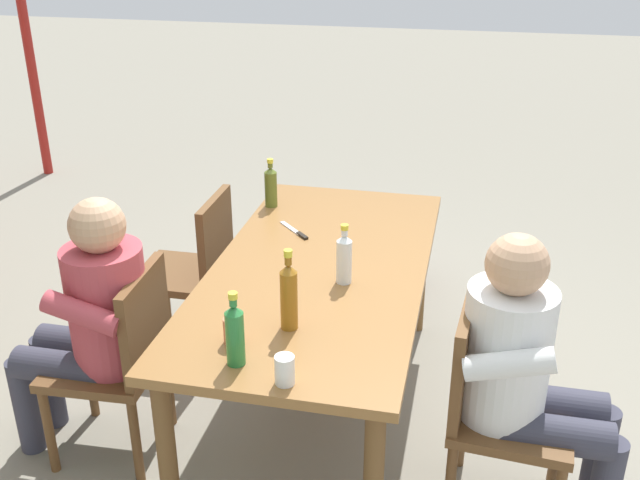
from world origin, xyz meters
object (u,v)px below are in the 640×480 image
Objects in this scene: bottle_clear at (344,258)px; backpack_by_near_side at (391,250)px; chair_far_left at (122,354)px; bottle_olive at (271,186)px; cup_terracotta at (233,330)px; person_in_plaid_shirt at (527,369)px; cup_white at (285,370)px; table_knife at (296,231)px; backpack_by_far_side at (351,253)px; bottle_green at (235,334)px; chair_near_left at (492,401)px; chair_far_right at (196,266)px; person_in_white_shirt at (92,317)px; bottle_amber at (290,295)px; dining_table at (320,284)px.

bottle_clear is 1.65m from backpack_by_near_side.
chair_far_left is at bearing 153.42° from backpack_by_near_side.
bottle_olive is 1.30m from cup_terracotta.
person_in_plaid_shirt reaches higher than bottle_clear.
cup_terracotta is 0.31m from cup_white.
table_knife is at bearing 162.43° from backpack_by_near_side.
chair_far_left is 0.97m from table_knife.
person_in_plaid_shirt is 2.64× the size of backpack_by_far_side.
backpack_by_far_side is at bearing -23.73° from bottle_olive.
cup_terracotta is 2.06m from backpack_by_far_side.
bottle_green is at bearing -157.51° from cup_terracotta.
chair_near_left is at bearing -89.90° from chair_far_left.
chair_near_left is 9.08× the size of cup_terracotta.
chair_far_right is 0.74× the size of person_in_white_shirt.
bottle_green reaches higher than table_knife.
bottle_green is 0.15m from cup_terracotta.
backpack_by_near_side is at bearing -29.24° from person_in_white_shirt.
bottle_olive is (0.19, -0.36, 0.40)m from chair_far_right.
bottle_clear is at bearing -4.37° from cup_white.
cup_terracotta is 0.21× the size of backpack_by_far_side.
bottle_olive is (1.03, -0.36, 0.40)m from chair_far_left.
bottle_amber is at bearing -96.59° from person_in_white_shirt.
dining_table is at bearing -8.50° from bottle_green.
bottle_amber is (-0.52, -0.00, 0.22)m from dining_table.
bottle_green is (-0.37, -0.63, 0.40)m from chair_far_left.
chair_far_left is 0.74× the size of person_in_plaid_shirt.
person_in_white_shirt is at bearing 83.41° from bottle_amber.
table_knife is at bearing -100.45° from chair_far_right.
backpack_by_near_side is (2.17, -0.27, -0.67)m from bottle_green.
bottle_clear is at bearing -134.88° from dining_table.
bottle_clear is at bearing 68.13° from person_in_plaid_shirt.
bottle_amber is at bearing 162.39° from bottle_clear.
backpack_by_far_side is (1.30, 0.09, -0.47)m from dining_table.
bottle_amber is 3.11× the size of cup_white.
chair_near_left is 1.92m from backpack_by_near_side.
chair_far_right is 3.22× the size of bottle_green.
dining_table is 4.19× the size of backpack_by_far_side.
chair_far_left is 3.41× the size of bottle_clear.
person_in_white_shirt reaches higher than bottle_olive.
bottle_olive is (0.62, 0.39, 0.20)m from dining_table.
dining_table is at bearing 4.81° from cup_white.
cup_terracotta reaches higher than backpack_by_near_side.
dining_table is at bearing -147.55° from bottle_olive.
chair_near_left is 0.74× the size of person_in_plaid_shirt.
bottle_olive is 0.91m from bottle_clear.
backpack_by_near_side is (1.91, -0.15, -0.69)m from bottle_amber.
person_in_plaid_shirt is 6.25× the size of table_knife.
person_in_plaid_shirt is 11.69× the size of cup_white.
chair_far_left is 0.84m from bottle_green.
chair_near_left is at bearing -118.90° from dining_table.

